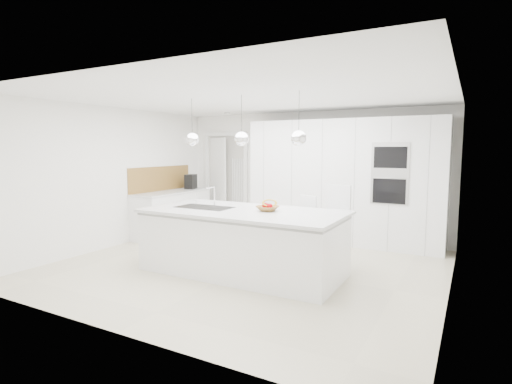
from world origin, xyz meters
The scene contains 27 objects.
floor centered at (0.00, 0.00, 0.00)m, with size 5.50×5.50×0.00m, color beige.
wall_back centered at (0.00, 2.50, 1.25)m, with size 5.50×5.50×0.00m, color white.
wall_left centered at (-2.75, 0.00, 1.25)m, with size 5.00×5.00×0.00m, color white.
ceiling centered at (0.00, 0.00, 2.50)m, with size 5.50×5.50×0.00m, color white.
tall_cabinets centered at (0.80, 2.20, 1.15)m, with size 3.60×0.60×2.30m, color white.
oven_stack centered at (1.70, 1.89, 1.35)m, with size 0.62×0.04×1.05m, color #A5A5A8, non-canonical shape.
doorway_frame centered at (-1.95, 2.47, 1.02)m, with size 1.11×0.08×2.13m, color white, non-canonical shape.
hallway_door centered at (-2.20, 2.42, 1.00)m, with size 0.82×0.04×2.00m, color white.
radiator centered at (-1.63, 2.46, 0.85)m, with size 0.32×0.04×1.40m, color white, non-canonical shape.
left_base_cabinets centered at (-2.45, 1.20, 0.43)m, with size 0.60×1.80×0.86m, color white.
left_worktop centered at (-2.45, 1.20, 0.88)m, with size 0.62×1.82×0.04m, color silver.
oak_backsplash centered at (-2.74, 1.20, 1.15)m, with size 0.02×1.80×0.50m, color olive.
island_base centered at (0.10, -0.30, 0.43)m, with size 2.80×1.20×0.86m, color white.
island_worktop centered at (0.10, -0.25, 0.88)m, with size 2.84×1.40×0.04m, color silver.
island_sink centered at (-0.55, -0.30, 0.82)m, with size 0.84×0.44×0.18m, color #3F3F42, non-canonical shape.
island_tap centered at (-0.50, -0.10, 1.05)m, with size 0.02×0.02×0.30m, color white.
pendant_left centered at (-0.75, -0.30, 1.90)m, with size 0.20×0.20×0.20m, color white.
pendant_mid centered at (0.10, -0.30, 1.90)m, with size 0.20×0.20×0.20m, color white.
pendant_right centered at (0.95, -0.30, 1.90)m, with size 0.20×0.20×0.20m, color white.
fruit_bowl centered at (0.44, -0.17, 0.94)m, with size 0.30×0.30×0.07m, color olive.
espresso_machine centered at (-2.43, 1.80, 1.06)m, with size 0.19×0.29×0.31m, color black.
bar_stool_left centered at (0.71, 0.58, 0.52)m, with size 0.34×0.47×1.03m, color white, non-canonical shape.
bar_stool_right centered at (1.16, 0.62, 0.60)m, with size 0.40×0.55×1.21m, color white, non-canonical shape.
apple_a centered at (0.39, -0.14, 0.97)m, with size 0.08×0.08×0.08m, color #AD0007.
apple_b centered at (0.42, -0.15, 0.97)m, with size 0.08×0.08×0.08m, color #AD0007.
apple_c centered at (0.48, -0.18, 0.97)m, with size 0.08×0.08×0.08m, color #AD0007.
banana_bunch centered at (0.47, -0.17, 1.02)m, with size 0.22×0.22×0.03m, color gold.
Camera 1 is at (2.93, -5.08, 1.77)m, focal length 28.00 mm.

